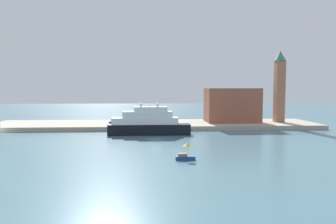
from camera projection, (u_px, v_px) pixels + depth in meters
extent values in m
plane|color=slate|center=(157.00, 140.00, 81.68)|extent=(400.00, 400.00, 0.00)
cube|color=#ADA38E|center=(155.00, 125.00, 109.15)|extent=(110.00, 23.29, 1.40)
cube|color=black|center=(149.00, 129.00, 90.35)|extent=(23.27, 4.48, 2.98)
cube|color=white|center=(145.00, 121.00, 90.10)|extent=(18.62, 4.12, 1.91)
cube|color=white|center=(148.00, 114.00, 90.01)|extent=(13.96, 3.76, 1.75)
cube|color=white|center=(151.00, 109.00, 89.95)|extent=(9.31, 3.40, 1.34)
cylinder|color=silver|center=(149.00, 101.00, 89.76)|extent=(0.16, 0.16, 2.97)
sphere|color=white|center=(157.00, 105.00, 89.96)|extent=(1.08, 1.08, 1.08)
sphere|color=white|center=(141.00, 105.00, 89.70)|extent=(1.08, 1.08, 1.08)
cube|color=navy|center=(185.00, 158.00, 58.35)|extent=(3.59, 1.23, 0.70)
cube|color=#8C6647|center=(182.00, 155.00, 58.27)|extent=(1.58, 0.98, 0.53)
cylinder|color=#B2B2B2|center=(187.00, 151.00, 58.27)|extent=(0.06, 0.06, 1.88)
cone|color=gold|center=(187.00, 144.00, 58.18)|extent=(1.62, 1.62, 0.57)
cube|color=#93513D|center=(232.00, 105.00, 111.47)|extent=(18.17, 11.28, 11.81)
cube|color=#9E664C|center=(279.00, 91.00, 111.00)|extent=(3.09, 3.09, 21.41)
cone|color=#387A5B|center=(280.00, 56.00, 110.09)|extent=(4.02, 4.02, 3.38)
cube|color=black|center=(116.00, 123.00, 105.01)|extent=(4.46, 1.87, 0.78)
cube|color=#262D33|center=(115.00, 121.00, 104.94)|extent=(2.68, 1.69, 0.62)
cylinder|color=#4C4C4C|center=(125.00, 123.00, 100.72)|extent=(0.36, 0.36, 1.31)
sphere|color=tan|center=(125.00, 121.00, 100.67)|extent=(0.24, 0.24, 0.24)
cylinder|color=black|center=(161.00, 125.00, 99.00)|extent=(0.48, 0.48, 0.61)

